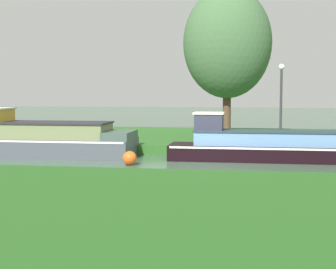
% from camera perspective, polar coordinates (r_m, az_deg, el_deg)
% --- Properties ---
extents(ground_plane, '(120.00, 120.00, 0.00)m').
position_cam_1_polar(ground_plane, '(18.37, 3.67, -3.17)').
color(ground_plane, '#3F5C45').
extents(riverbank_far, '(72.00, 10.00, 0.40)m').
position_cam_1_polar(riverbank_far, '(25.28, 5.16, -0.52)').
color(riverbank_far, '#2C5D22').
rests_on(riverbank_far, ground_plane).
extents(riverbank_near, '(72.00, 10.00, 0.40)m').
position_cam_1_polar(riverbank_near, '(9.56, -1.42, -9.43)').
color(riverbank_near, '#24541C').
rests_on(riverbank_near, ground_plane).
extents(slate_barge, '(7.29, 2.30, 1.86)m').
position_cam_1_polar(slate_barge, '(21.02, -13.58, -0.54)').
color(slate_barge, '#474C55').
rests_on(slate_barge, ground_plane).
extents(black_narrowboat, '(9.83, 1.72, 1.74)m').
position_cam_1_polar(black_narrowboat, '(19.49, 13.81, -1.31)').
color(black_narrowboat, black).
rests_on(black_narrowboat, ground_plane).
extents(willow_tree_left, '(4.02, 3.41, 6.80)m').
position_cam_1_polar(willow_tree_left, '(24.32, 6.45, 9.82)').
color(willow_tree_left, brown).
rests_on(willow_tree_left, riverbank_far).
extents(lamp_post, '(0.24, 0.24, 3.20)m').
position_cam_1_polar(lamp_post, '(21.44, 12.18, 4.28)').
color(lamp_post, '#333338').
rests_on(lamp_post, riverbank_far).
extents(mooring_post_far, '(0.15, 0.15, 0.87)m').
position_cam_1_polar(mooring_post_far, '(22.56, -14.16, 0.32)').
color(mooring_post_far, brown).
rests_on(mooring_post_far, riverbank_far).
extents(channel_buoy, '(0.48, 0.48, 0.48)m').
position_cam_1_polar(channel_buoy, '(18.00, -4.18, -2.56)').
color(channel_buoy, '#E55919').
rests_on(channel_buoy, ground_plane).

